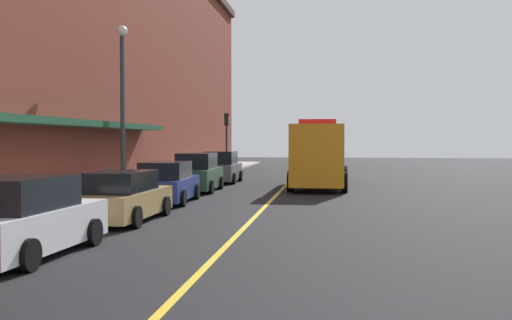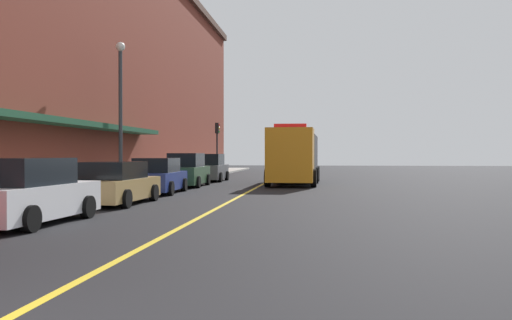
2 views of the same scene
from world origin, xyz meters
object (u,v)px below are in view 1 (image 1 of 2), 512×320
(parking_meter_2, at_px, (153,172))
(parking_meter_1, at_px, (109,180))
(parked_car_1, at_px, (24,219))
(street_lamp_left, at_px, (122,92))
(parked_car_2, at_px, (122,197))
(parked_car_3, at_px, (167,183))
(traffic_light_near, at_px, (227,131))
(parked_car_5, at_px, (221,168))
(utility_truck, at_px, (320,156))
(parked_car_4, at_px, (198,174))
(parking_meter_3, at_px, (183,167))
(parking_meter_0, at_px, (190,165))

(parking_meter_2, bearing_deg, parking_meter_1, -90.00)
(parked_car_1, bearing_deg, street_lamp_left, 11.42)
(parked_car_2, xyz_separation_m, street_lamp_left, (-2.05, 5.92, 3.67))
(parked_car_3, height_order, traffic_light_near, traffic_light_near)
(parked_car_5, xyz_separation_m, parking_meter_1, (-1.45, -14.02, 0.22))
(utility_truck, distance_m, parking_meter_2, 9.44)
(parked_car_5, xyz_separation_m, traffic_light_near, (-1.39, 10.03, 2.31))
(parked_car_1, bearing_deg, parked_car_5, 1.72)
(utility_truck, relative_size, traffic_light_near, 2.19)
(parked_car_4, height_order, parking_meter_1, parked_car_4)
(parked_car_3, distance_m, parking_meter_2, 3.03)
(utility_truck, distance_m, parking_meter_3, 7.27)
(traffic_light_near, bearing_deg, parked_car_4, -85.21)
(traffic_light_near, bearing_deg, parked_car_1, -87.81)
(parked_car_1, distance_m, parked_car_2, 5.69)
(parked_car_3, relative_size, parked_car_4, 1.00)
(parked_car_2, xyz_separation_m, parking_meter_0, (-1.45, 15.06, 0.33))
(parking_meter_0, height_order, street_lamp_left, street_lamp_left)
(parked_car_4, relative_size, parking_meter_1, 3.43)
(parked_car_4, bearing_deg, street_lamp_left, 156.67)
(street_lamp_left, bearing_deg, parked_car_3, -13.12)
(parking_meter_2, distance_m, traffic_light_near, 18.73)
(parking_meter_2, bearing_deg, utility_truck, 39.90)
(parked_car_1, height_order, parking_meter_2, parked_car_1)
(utility_truck, bearing_deg, parking_meter_3, -84.28)
(street_lamp_left, bearing_deg, parking_meter_0, 86.24)
(parked_car_2, height_order, utility_truck, utility_truck)
(parked_car_4, relative_size, utility_truck, 0.48)
(parking_meter_2, relative_size, street_lamp_left, 0.19)
(parked_car_5, distance_m, street_lamp_left, 11.58)
(parking_meter_0, xyz_separation_m, parking_meter_3, (0.00, -1.41, 0.00))
(parked_car_4, distance_m, parking_meter_0, 4.49)
(parked_car_1, bearing_deg, traffic_light_near, 4.29)
(parked_car_1, xyz_separation_m, parked_car_3, (0.04, 11.15, -0.03))
(parked_car_2, relative_size, street_lamp_left, 0.68)
(parked_car_1, height_order, parking_meter_3, parked_car_1)
(parking_meter_1, height_order, parking_meter_3, same)
(parked_car_3, xyz_separation_m, traffic_light_near, (-1.29, 21.31, 2.39))
(parking_meter_0, bearing_deg, parked_car_1, -86.40)
(parked_car_5, xyz_separation_m, utility_truck, (5.77, -2.54, 0.80))
(parking_meter_0, bearing_deg, parking_meter_1, -90.00)
(parking_meter_2, bearing_deg, parking_meter_0, 90.00)
(parked_car_2, distance_m, parked_car_5, 16.75)
(utility_truck, xyz_separation_m, parking_meter_2, (-7.22, -6.04, -0.59))
(parking_meter_1, xyz_separation_m, street_lamp_left, (-0.60, 3.19, 3.34))
(parked_car_1, height_order, parking_meter_0, parked_car_1)
(parked_car_5, bearing_deg, parked_car_2, 179.94)
(street_lamp_left, distance_m, traffic_light_near, 20.90)
(parking_meter_1, bearing_deg, street_lamp_left, 100.65)
(parked_car_2, height_order, parked_car_5, parked_car_5)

